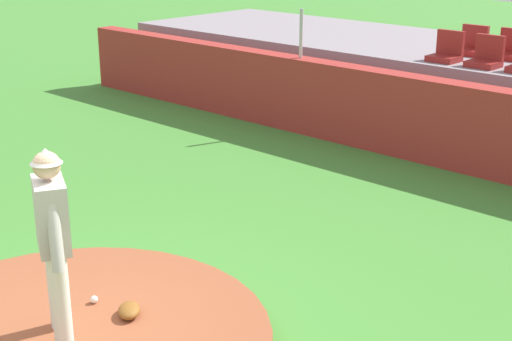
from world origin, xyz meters
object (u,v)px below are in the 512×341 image
at_px(baseball, 94,300).
at_px(fielding_glove, 129,310).
at_px(stadium_chair_0, 447,52).
at_px(pitcher, 53,231).
at_px(stadium_chair_1, 486,57).
at_px(stadium_chair_5, 510,50).
at_px(stadium_chair_4, 472,45).

bearing_deg(baseball, fielding_glove, 10.70).
bearing_deg(baseball, stadium_chair_0, 95.73).
bearing_deg(pitcher, stadium_chair_1, 119.40).
relative_size(fielding_glove, stadium_chair_5, 0.60).
bearing_deg(stadium_chair_4, stadium_chair_0, 90.38).
distance_m(stadium_chair_4, stadium_chair_5, 0.69).
xyz_separation_m(stadium_chair_0, stadium_chair_4, (-0.01, 0.88, 0.00)).
xyz_separation_m(pitcher, stadium_chair_4, (-1.05, 9.14, 0.32)).
bearing_deg(pitcher, baseball, 144.54).
bearing_deg(stadium_chair_5, fielding_glove, 93.45).
height_order(stadium_chair_0, stadium_chair_4, same).
bearing_deg(stadium_chair_0, fielding_glove, 98.94).
height_order(pitcher, baseball, pitcher).
xyz_separation_m(fielding_glove, stadium_chair_4, (-1.21, 8.53, 1.25)).
bearing_deg(stadium_chair_0, stadium_chair_5, -126.54).
height_order(pitcher, stadium_chair_5, pitcher).
height_order(fielding_glove, stadium_chair_4, stadium_chair_4).
height_order(pitcher, stadium_chair_4, pitcher).
relative_size(fielding_glove, stadium_chair_4, 0.60).
xyz_separation_m(pitcher, baseball, (-0.27, 0.52, -0.95)).
distance_m(baseball, fielding_glove, 0.44).
xyz_separation_m(pitcher, stadium_chair_0, (-1.05, 8.26, 0.32)).
height_order(pitcher, fielding_glove, pitcher).
relative_size(baseball, stadium_chair_5, 0.15).
height_order(baseball, stadium_chair_0, stadium_chair_0).
distance_m(stadium_chair_1, stadium_chair_5, 0.94).
relative_size(fielding_glove, stadium_chair_1, 0.60).
bearing_deg(stadium_chair_0, pitcher, 97.23).
distance_m(stadium_chair_1, stadium_chair_4, 1.15).
xyz_separation_m(baseball, stadium_chair_5, (-0.09, 8.66, 1.27)).
relative_size(baseball, stadium_chair_4, 0.15).
height_order(baseball, fielding_glove, fielding_glove).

